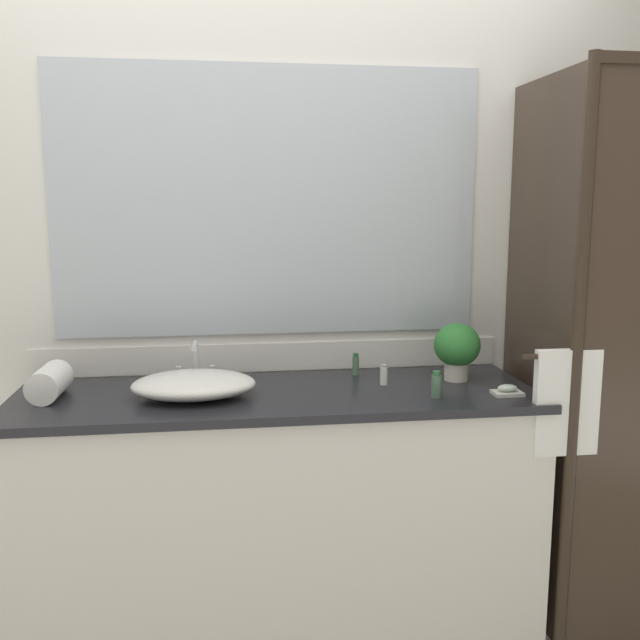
{
  "coord_description": "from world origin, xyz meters",
  "views": [
    {
      "loc": [
        -0.18,
        -2.35,
        1.55
      ],
      "look_at": [
        0.15,
        0.0,
        1.15
      ],
      "focal_mm": 39.49,
      "sensor_mm": 36.0,
      "label": 1
    }
  ],
  "objects_px": {
    "faucet": "(196,369)",
    "rolled_towel_near_edge": "(50,382)",
    "amenity_bottle_body_wash": "(384,375)",
    "amenity_bottle_shampoo": "(356,365)",
    "soap_dish": "(507,391)",
    "potted_plant": "(457,348)",
    "amenity_bottle_conditioner": "(436,385)",
    "sink_basin": "(194,385)"
  },
  "relations": [
    {
      "from": "amenity_bottle_body_wash",
      "to": "amenity_bottle_shampoo",
      "type": "xyz_separation_m",
      "value": [
        -0.07,
        0.16,
        0.0
      ]
    },
    {
      "from": "sink_basin",
      "to": "amenity_bottle_conditioner",
      "type": "relative_size",
      "value": 4.58
    },
    {
      "from": "soap_dish",
      "to": "rolled_towel_near_edge",
      "type": "bearing_deg",
      "value": 173.45
    },
    {
      "from": "amenity_bottle_shampoo",
      "to": "faucet",
      "type": "bearing_deg",
      "value": -177.28
    },
    {
      "from": "amenity_bottle_body_wash",
      "to": "rolled_towel_near_edge",
      "type": "height_order",
      "value": "rolled_towel_near_edge"
    },
    {
      "from": "faucet",
      "to": "amenity_bottle_conditioner",
      "type": "xyz_separation_m",
      "value": [
        0.81,
        -0.32,
        -0.01
      ]
    },
    {
      "from": "soap_dish",
      "to": "amenity_bottle_shampoo",
      "type": "distance_m",
      "value": 0.58
    },
    {
      "from": "sink_basin",
      "to": "soap_dish",
      "type": "relative_size",
      "value": 4.16
    },
    {
      "from": "sink_basin",
      "to": "amenity_bottle_conditioner",
      "type": "bearing_deg",
      "value": -8.17
    },
    {
      "from": "amenity_bottle_body_wash",
      "to": "soap_dish",
      "type": "bearing_deg",
      "value": -26.3
    },
    {
      "from": "sink_basin",
      "to": "faucet",
      "type": "relative_size",
      "value": 2.45
    },
    {
      "from": "faucet",
      "to": "rolled_towel_near_edge",
      "type": "distance_m",
      "value": 0.5
    },
    {
      "from": "soap_dish",
      "to": "amenity_bottle_conditioner",
      "type": "distance_m",
      "value": 0.25
    },
    {
      "from": "soap_dish",
      "to": "amenity_bottle_conditioner",
      "type": "height_order",
      "value": "amenity_bottle_conditioner"
    },
    {
      "from": "sink_basin",
      "to": "amenity_bottle_shampoo",
      "type": "distance_m",
      "value": 0.64
    },
    {
      "from": "amenity_bottle_body_wash",
      "to": "rolled_towel_near_edge",
      "type": "relative_size",
      "value": 0.36
    },
    {
      "from": "sink_basin",
      "to": "amenity_bottle_body_wash",
      "type": "height_order",
      "value": "sink_basin"
    },
    {
      "from": "sink_basin",
      "to": "amenity_bottle_shampoo",
      "type": "xyz_separation_m",
      "value": [
        0.6,
        0.23,
        -0.0
      ]
    },
    {
      "from": "amenity_bottle_body_wash",
      "to": "rolled_towel_near_edge",
      "type": "distance_m",
      "value": 1.15
    },
    {
      "from": "faucet",
      "to": "amenity_bottle_shampoo",
      "type": "distance_m",
      "value": 0.6
    },
    {
      "from": "amenity_bottle_shampoo",
      "to": "potted_plant",
      "type": "bearing_deg",
      "value": -20.12
    },
    {
      "from": "potted_plant",
      "to": "amenity_bottle_shampoo",
      "type": "height_order",
      "value": "potted_plant"
    },
    {
      "from": "sink_basin",
      "to": "soap_dish",
      "type": "distance_m",
      "value": 1.07
    },
    {
      "from": "amenity_bottle_shampoo",
      "to": "rolled_towel_near_edge",
      "type": "distance_m",
      "value": 1.09
    },
    {
      "from": "rolled_towel_near_edge",
      "to": "sink_basin",
      "type": "bearing_deg",
      "value": -6.72
    },
    {
      "from": "faucet",
      "to": "rolled_towel_near_edge",
      "type": "xyz_separation_m",
      "value": [
        -0.48,
        -0.15,
        0.01
      ]
    },
    {
      "from": "faucet",
      "to": "rolled_towel_near_edge",
      "type": "height_order",
      "value": "faucet"
    },
    {
      "from": "rolled_towel_near_edge",
      "to": "amenity_bottle_conditioner",
      "type": "bearing_deg",
      "value": -7.63
    },
    {
      "from": "amenity_bottle_shampoo",
      "to": "rolled_towel_near_edge",
      "type": "bearing_deg",
      "value": -170.82
    },
    {
      "from": "soap_dish",
      "to": "rolled_towel_near_edge",
      "type": "relative_size",
      "value": 0.48
    },
    {
      "from": "potted_plant",
      "to": "sink_basin",
      "type": "bearing_deg",
      "value": -173.96
    },
    {
      "from": "amenity_bottle_body_wash",
      "to": "rolled_towel_near_edge",
      "type": "xyz_separation_m",
      "value": [
        -1.15,
        -0.02,
        0.02
      ]
    },
    {
      "from": "potted_plant",
      "to": "amenity_bottle_conditioner",
      "type": "distance_m",
      "value": 0.27
    },
    {
      "from": "soap_dish",
      "to": "amenity_bottle_body_wash",
      "type": "relative_size",
      "value": 1.35
    },
    {
      "from": "sink_basin",
      "to": "rolled_towel_near_edge",
      "type": "bearing_deg",
      "value": 173.28
    },
    {
      "from": "sink_basin",
      "to": "rolled_towel_near_edge",
      "type": "xyz_separation_m",
      "value": [
        -0.48,
        0.06,
        0.01
      ]
    },
    {
      "from": "faucet",
      "to": "amenity_bottle_body_wash",
      "type": "distance_m",
      "value": 0.68
    },
    {
      "from": "faucet",
      "to": "potted_plant",
      "type": "bearing_deg",
      "value": -6.06
    },
    {
      "from": "amenity_bottle_shampoo",
      "to": "soap_dish",
      "type": "bearing_deg",
      "value": -37.3
    },
    {
      "from": "sink_basin",
      "to": "amenity_bottle_body_wash",
      "type": "relative_size",
      "value": 5.6
    },
    {
      "from": "potted_plant",
      "to": "amenity_bottle_conditioner",
      "type": "relative_size",
      "value": 2.34
    },
    {
      "from": "faucet",
      "to": "soap_dish",
      "type": "height_order",
      "value": "faucet"
    }
  ]
}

